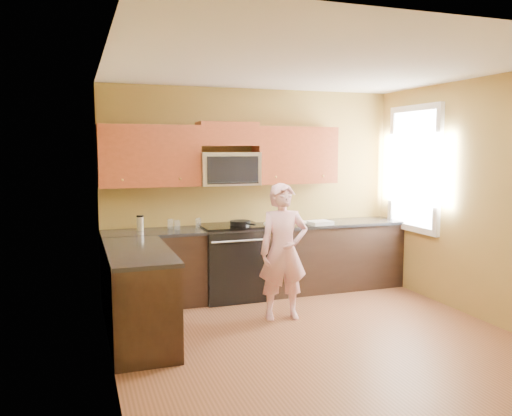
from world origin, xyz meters
name	(u,v)px	position (x,y,z in m)	size (l,w,h in m)	color
floor	(317,338)	(0.00, 0.00, 0.00)	(4.00, 4.00, 0.00)	brown
ceiling	(321,66)	(0.00, 0.00, 2.70)	(4.00, 4.00, 0.00)	white
wall_back	(253,191)	(0.00, 2.00, 1.35)	(4.00, 4.00, 0.00)	olive
wall_front	(460,240)	(0.00, -2.00, 1.35)	(4.00, 4.00, 0.00)	olive
wall_left	(108,215)	(-2.00, 0.00, 1.35)	(4.00, 4.00, 0.00)	olive
wall_right	(481,200)	(2.00, 0.00, 1.35)	(4.00, 4.00, 0.00)	olive
cabinet_back_run	(260,262)	(0.00, 1.70, 0.44)	(4.00, 0.60, 0.88)	black
cabinet_left_run	(138,296)	(-1.70, 0.60, 0.44)	(0.60, 1.60, 0.88)	black
countertop_back	(261,227)	(0.00, 1.69, 0.90)	(4.00, 0.62, 0.04)	black
countertop_left	(138,251)	(-1.69, 0.60, 0.90)	(0.62, 1.60, 0.04)	black
stove	(232,262)	(-0.40, 1.68, 0.47)	(0.76, 0.65, 0.95)	black
microwave	(228,185)	(-0.40, 1.80, 1.45)	(0.76, 0.40, 0.42)	silver
upper_cab_left	(150,187)	(-1.39, 1.83, 1.45)	(1.22, 0.33, 0.75)	brown
upper_cab_right	(295,183)	(0.54, 1.83, 1.45)	(1.12, 0.33, 0.75)	brown
upper_cab_over_mw	(227,134)	(-0.40, 1.83, 2.10)	(0.76, 0.33, 0.30)	brown
window	(414,169)	(1.98, 1.20, 1.65)	(0.06, 1.06, 1.66)	white
woman	(283,252)	(-0.08, 0.71, 0.77)	(0.56, 0.37, 1.53)	pink
frying_pan	(240,225)	(-0.30, 1.63, 0.95)	(0.26, 0.46, 0.06)	black
butter_tub	(281,227)	(0.21, 1.50, 0.92)	(0.13, 0.13, 0.09)	yellow
toast_slice	(309,223)	(0.67, 1.65, 0.93)	(0.11, 0.11, 0.01)	#B27F47
napkin_a	(268,224)	(0.07, 1.61, 0.95)	(0.11, 0.12, 0.06)	silver
napkin_b	(302,223)	(0.53, 1.56, 0.95)	(0.12, 0.13, 0.07)	silver
dish_towel	(320,223)	(0.76, 1.51, 0.95)	(0.30, 0.24, 0.05)	white
travel_mug	(140,230)	(-1.52, 1.79, 0.92)	(0.09, 0.09, 0.19)	silver
glass_a	(177,225)	(-1.09, 1.69, 0.98)	(0.07, 0.07, 0.12)	silver
glass_b	(170,224)	(-1.15, 1.84, 0.98)	(0.07, 0.07, 0.12)	silver
glass_c	(198,223)	(-0.80, 1.81, 0.98)	(0.07, 0.07, 0.12)	silver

